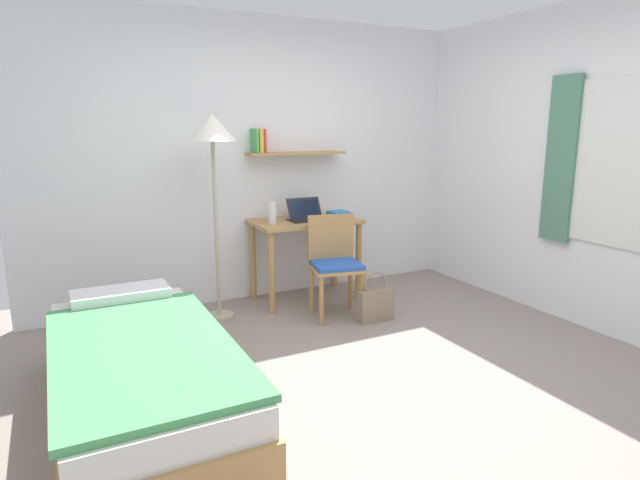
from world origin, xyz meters
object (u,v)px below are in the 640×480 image
standing_lamp (212,139)px  desk_chair (335,261)px  book_stack (339,214)px  water_bottle (273,213)px  desk (305,236)px  laptop (306,215)px  handbag (375,304)px  bed (142,377)px

standing_lamp → desk_chair: bearing=-23.1°
book_stack → standing_lamp: bearing=-175.2°
water_bottle → book_stack: water_bottle is taller
standing_lamp → book_stack: standing_lamp is taller
desk → laptop: (0.01, 0.00, 0.20)m
water_bottle → handbag: (0.61, -0.77, -0.71)m
handbag → water_bottle: bearing=128.4°
desk → desk_chair: 0.53m
desk_chair → book_stack: bearing=57.9°
desk_chair → standing_lamp: bearing=156.9°
desk → standing_lamp: bearing=-172.5°
water_bottle → handbag: bearing=-51.6°
bed → handbag: size_ratio=4.61×
bed → water_bottle: water_bottle is taller
bed → water_bottle: size_ratio=9.86×
laptop → water_bottle: 0.36m
desk_chair → bed: bearing=-151.3°
desk_chair → book_stack: desk_chair is taller
laptop → handbag: laptop is taller
desk_chair → laptop: size_ratio=2.57×
desk → handbag: 0.97m
standing_lamp → laptop: 1.15m
standing_lamp → laptop: standing_lamp is taller
standing_lamp → book_stack: size_ratio=7.65×
bed → book_stack: book_stack is taller
handbag → desk: bearing=108.1°
desk_chair → laptop: (-0.03, 0.51, 0.33)m
bed → water_bottle: bearing=46.0°
water_bottle → book_stack: 0.70m
desk_chair → water_bottle: (-0.38, 0.47, 0.38)m
water_bottle → handbag: size_ratio=0.47×
desk → handbag: desk is taller
laptop → water_bottle: size_ratio=1.67×
standing_lamp → bed: bearing=-121.9°
laptop → water_bottle: (-0.35, -0.05, 0.05)m
desk_chair → laptop: laptop is taller
laptop → desk_chair: bearing=-86.9°
bed → handbag: bearing=18.6°
standing_lamp → water_bottle: standing_lamp is taller
laptop → book_stack: bearing=-3.1°
desk_chair → desk: bearing=94.0°
desk → water_bottle: size_ratio=4.83×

